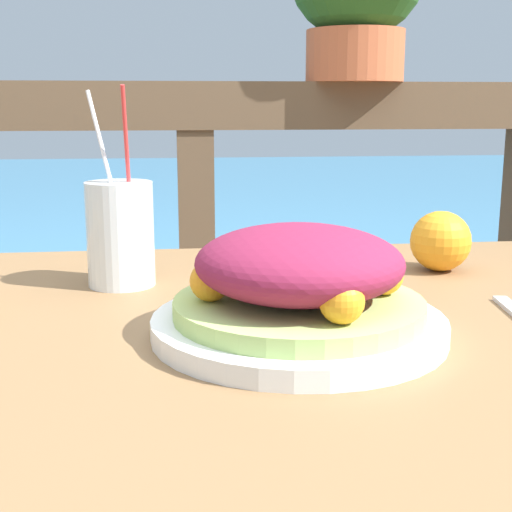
% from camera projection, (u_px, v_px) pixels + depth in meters
% --- Properties ---
extents(patio_table, '(1.12, 0.78, 0.70)m').
position_uv_depth(patio_table, '(219.00, 407.00, 0.77)').
color(patio_table, olive).
rests_on(patio_table, ground_plane).
extents(railing_fence, '(2.80, 0.08, 0.97)m').
position_uv_depth(railing_fence, '(197.00, 234.00, 1.42)').
color(railing_fence, brown).
rests_on(railing_fence, ground_plane).
extents(sea_backdrop, '(12.00, 4.00, 0.48)m').
position_uv_depth(sea_backdrop, '(183.00, 229.00, 3.94)').
color(sea_backdrop, teal).
rests_on(sea_backdrop, ground_plane).
extents(salad_plate, '(0.29, 0.29, 0.11)m').
position_uv_depth(salad_plate, '(299.00, 289.00, 0.69)').
color(salad_plate, white).
rests_on(salad_plate, patio_table).
extents(drink_glass, '(0.08, 0.08, 0.25)m').
position_uv_depth(drink_glass, '(120.00, 233.00, 0.89)').
color(drink_glass, silver).
rests_on(drink_glass, patio_table).
extents(orange_near_basket, '(0.08, 0.08, 0.08)m').
position_uv_depth(orange_near_basket, '(441.00, 241.00, 0.97)').
color(orange_near_basket, orange).
rests_on(orange_near_basket, patio_table).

